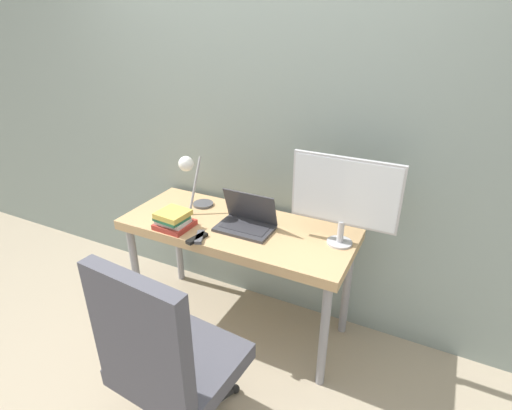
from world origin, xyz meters
The scene contains 10 objects.
ground_plane centered at (0.00, 0.00, 0.00)m, with size 12.00×12.00×0.00m, color tan.
wall_back centered at (0.00, 0.65, 1.30)m, with size 8.00×0.05×2.60m.
desk centered at (0.00, 0.29, 0.68)m, with size 1.44×0.59×0.76m.
laptop centered at (0.07, 0.29, 0.80)m, with size 0.34×0.22×0.22m.
monitor centered at (0.62, 0.37, 1.06)m, with size 0.59×0.14×0.51m.
desk_lamp centered at (-0.34, 0.33, 1.01)m, with size 0.14×0.27×0.39m.
office_chair centered at (0.13, -0.60, 0.57)m, with size 0.62×0.64×1.07m.
book_stack centered at (-0.32, 0.10, 0.81)m, with size 0.21×0.21×0.11m.
tv_remote centered at (-0.11, 0.06, 0.77)m, with size 0.09×0.14×0.02m.
media_remote centered at (-0.12, 0.04, 0.77)m, with size 0.07×0.15×0.02m.
Camera 1 is at (1.06, -1.57, 1.92)m, focal length 28.00 mm.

